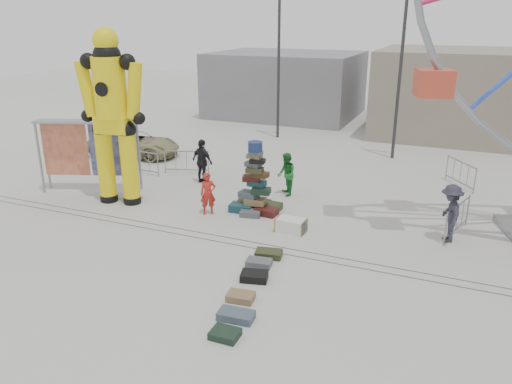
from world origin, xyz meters
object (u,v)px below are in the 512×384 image
at_px(steamer_trunk, 291,225).
at_px(pedestrian_black, 202,161).
at_px(barricade_wheel_front, 457,219).
at_px(pedestrian_green, 286,174).
at_px(barricade_dummy_b, 140,162).
at_px(barricade_dummy_c, 187,162).
at_px(pedestrian_grey, 450,213).
at_px(parked_suv, 134,144).
at_px(barricade_dummy_a, 115,156).
at_px(lamp_post_right, 403,68).
at_px(crash_test_dummy, 112,112).
at_px(banner_scaffold, 88,139).
at_px(suitcase_tower, 255,192).
at_px(pedestrian_red, 208,194).
at_px(barricade_wheel_back, 460,174).
at_px(lamp_post_left, 280,60).

height_order(steamer_trunk, pedestrian_black, pedestrian_black).
bearing_deg(barricade_wheel_front, pedestrian_green, 95.31).
relative_size(steamer_trunk, barricade_dummy_b, 0.49).
xyz_separation_m(barricade_dummy_c, pedestrian_grey, (11.42, -3.05, 0.40)).
height_order(pedestrian_green, parked_suv, pedestrian_green).
bearing_deg(pedestrian_green, barricade_dummy_a, -126.21).
xyz_separation_m(pedestrian_grey, parked_suv, (-15.42, 4.61, -0.31)).
bearing_deg(lamp_post_right, parked_suv, -158.69).
xyz_separation_m(crash_test_dummy, barricade_dummy_a, (-3.22, 3.88, -2.99)).
xyz_separation_m(lamp_post_right, pedestrian_black, (-7.06, -7.28, -3.52)).
height_order(barricade_dummy_a, barricade_dummy_b, same).
xyz_separation_m(banner_scaffold, parked_suv, (-1.65, 5.17, -1.57)).
bearing_deg(parked_suv, suitcase_tower, -127.27).
relative_size(lamp_post_right, pedestrian_red, 5.15).
xyz_separation_m(barricade_dummy_a, barricade_wheel_front, (15.35, -2.02, 0.00)).
bearing_deg(suitcase_tower, barricade_dummy_b, 159.19).
relative_size(barricade_wheel_back, pedestrian_red, 1.29).
distance_m(steamer_trunk, pedestrian_green, 3.69).
xyz_separation_m(barricade_wheel_front, pedestrian_green, (-6.48, 1.42, 0.32)).
bearing_deg(crash_test_dummy, pedestrian_green, 20.74).
bearing_deg(pedestrian_green, parked_suv, -137.78).
bearing_deg(lamp_post_right, barricade_dummy_c, -142.68).
relative_size(suitcase_tower, pedestrian_black, 1.38).
height_order(crash_test_dummy, parked_suv, crash_test_dummy).
xyz_separation_m(steamer_trunk, pedestrian_red, (-3.31, 0.35, 0.55)).
relative_size(barricade_dummy_a, barricade_dummy_b, 1.00).
distance_m(lamp_post_left, barricade_dummy_a, 10.87).
bearing_deg(pedestrian_grey, barricade_dummy_b, -114.62).
bearing_deg(parked_suv, barricade_dummy_a, 179.66).
bearing_deg(suitcase_tower, lamp_post_right, 66.54).
relative_size(banner_scaffold, barricade_wheel_back, 2.02).
distance_m(barricade_dummy_b, pedestrian_black, 3.29).
bearing_deg(pedestrian_black, barricade_dummy_b, 16.20).
height_order(barricade_wheel_front, pedestrian_green, pedestrian_green).
relative_size(lamp_post_right, lamp_post_left, 1.00).
xyz_separation_m(steamer_trunk, barricade_dummy_c, (-6.56, 4.34, 0.32)).
bearing_deg(pedestrian_grey, pedestrian_green, -123.51).
bearing_deg(barricade_wheel_back, pedestrian_green, -93.75).
relative_size(lamp_post_right, barricade_dummy_b, 4.00).
xyz_separation_m(lamp_post_right, pedestrian_grey, (3.03, -9.44, -3.53)).
distance_m(crash_test_dummy, parked_suv, 7.39).
bearing_deg(barricade_wheel_back, barricade_dummy_c, -110.97).
bearing_deg(banner_scaffold, barricade_dummy_a, 92.10).
distance_m(crash_test_dummy, pedestrian_green, 7.05).
distance_m(suitcase_tower, parked_suv, 9.87).
xyz_separation_m(lamp_post_left, suitcase_tower, (3.33, -11.46, -3.74)).
bearing_deg(lamp_post_left, barricade_dummy_c, -99.40).
height_order(crash_test_dummy, barricade_dummy_a, crash_test_dummy).
bearing_deg(barricade_wheel_back, crash_test_dummy, -94.40).
height_order(suitcase_tower, crash_test_dummy, crash_test_dummy).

